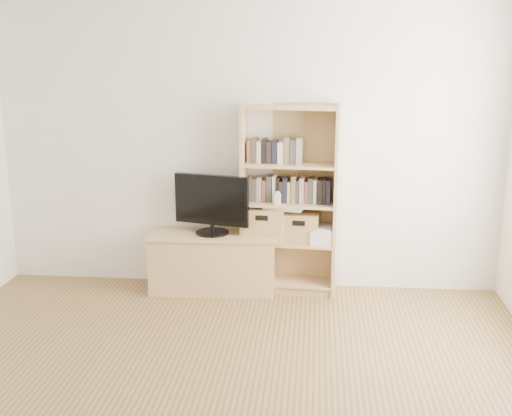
# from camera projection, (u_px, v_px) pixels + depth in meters

# --- Properties ---
(back_wall) EXTENTS (4.50, 0.02, 2.60)m
(back_wall) POSITION_uv_depth(u_px,v_px,m) (247.00, 145.00, 5.69)
(back_wall) COLOR white
(back_wall) RESTS_ON floor
(tv_stand) EXTENTS (1.13, 0.47, 0.51)m
(tv_stand) POSITION_uv_depth(u_px,v_px,m) (213.00, 263.00, 5.77)
(tv_stand) COLOR tan
(tv_stand) RESTS_ON floor
(bookshelf) EXTENTS (0.86, 0.36, 1.68)m
(bookshelf) POSITION_uv_depth(u_px,v_px,m) (289.00, 200.00, 5.62)
(bookshelf) COLOR tan
(bookshelf) RESTS_ON floor
(television) EXTENTS (0.68, 0.21, 0.54)m
(television) POSITION_uv_depth(u_px,v_px,m) (212.00, 204.00, 5.64)
(television) COLOR black
(television) RESTS_ON tv_stand
(books_row_mid) EXTENTS (0.76, 0.17, 0.20)m
(books_row_mid) POSITION_uv_depth(u_px,v_px,m) (290.00, 190.00, 5.62)
(books_row_mid) COLOR brown
(books_row_mid) RESTS_ON bookshelf
(books_row_upper) EXTENTS (0.37, 0.16, 0.19)m
(books_row_upper) POSITION_uv_depth(u_px,v_px,m) (269.00, 152.00, 5.57)
(books_row_upper) COLOR brown
(books_row_upper) RESTS_ON bookshelf
(baby_monitor) EXTENTS (0.06, 0.04, 0.10)m
(baby_monitor) POSITION_uv_depth(u_px,v_px,m) (278.00, 199.00, 5.54)
(baby_monitor) COLOR white
(baby_monitor) RESTS_ON bookshelf
(basket_left) EXTENTS (0.38, 0.32, 0.30)m
(basket_left) POSITION_uv_depth(u_px,v_px,m) (264.00, 223.00, 5.71)
(basket_left) COLOR #9C6F46
(basket_left) RESTS_ON bookshelf
(basket_right) EXTENTS (0.35, 0.30, 0.26)m
(basket_right) POSITION_uv_depth(u_px,v_px,m) (301.00, 227.00, 5.66)
(basket_right) COLOR #9C6F46
(basket_right) RESTS_ON bookshelf
(laptop) EXTENTS (0.39, 0.32, 0.03)m
(laptop) POSITION_uv_depth(u_px,v_px,m) (285.00, 207.00, 5.63)
(laptop) COLOR silver
(laptop) RESTS_ON basket_left
(magazine_stack) EXTENTS (0.21, 0.29, 0.13)m
(magazine_stack) POSITION_uv_depth(u_px,v_px,m) (322.00, 235.00, 5.65)
(magazine_stack) COLOR beige
(magazine_stack) RESTS_ON bookshelf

